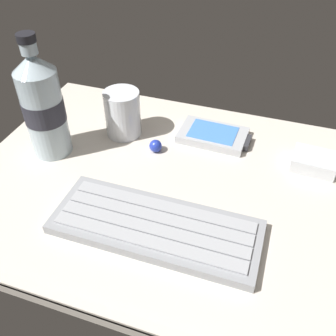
{
  "coord_description": "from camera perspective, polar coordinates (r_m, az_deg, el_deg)",
  "views": [
    {
      "loc": [
        14.21,
        -42.0,
        41.25
      ],
      "look_at": [
        0.0,
        0.0,
        3.0
      ],
      "focal_mm": 40.56,
      "sensor_mm": 36.0,
      "label": 1
    }
  ],
  "objects": [
    {
      "name": "ground_plane",
      "position": [
        0.61,
        -0.07,
        -2.97
      ],
      "size": [
        64.0,
        48.0,
        2.8
      ],
      "color": "beige"
    },
    {
      "name": "keyboard",
      "position": [
        0.53,
        -1.86,
        -8.76
      ],
      "size": [
        29.02,
        11.06,
        1.7
      ],
      "color": "#93969B",
      "rests_on": "ground_plane"
    },
    {
      "name": "handheld_device",
      "position": [
        0.7,
        6.86,
        4.91
      ],
      "size": [
        13.0,
        8.04,
        1.5
      ],
      "color": "#B7BABF",
      "rests_on": "ground_plane"
    },
    {
      "name": "juice_cup",
      "position": [
        0.69,
        -6.81,
        7.9
      ],
      "size": [
        6.4,
        6.4,
        8.5
      ],
      "color": "silver",
      "rests_on": "ground_plane"
    },
    {
      "name": "water_bottle",
      "position": [
        0.65,
        -18.28,
        8.86
      ],
      "size": [
        6.73,
        6.73,
        20.8
      ],
      "color": "silver",
      "rests_on": "ground_plane"
    },
    {
      "name": "charger_block",
      "position": [
        0.67,
        21.08,
        0.89
      ],
      "size": [
        7.35,
        6.04,
        2.4
      ],
      "primitive_type": "cube",
      "rotation": [
        0.0,
        0.0,
        -0.06
      ],
      "color": "silver",
      "rests_on": "ground_plane"
    },
    {
      "name": "trackball_mouse",
      "position": [
        0.66,
        -1.88,
        3.34
      ],
      "size": [
        2.2,
        2.2,
        2.2
      ],
      "primitive_type": "sphere",
      "color": "#2338B2",
      "rests_on": "ground_plane"
    }
  ]
}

